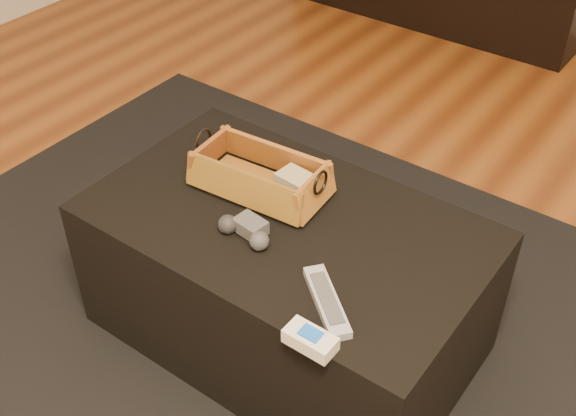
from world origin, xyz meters
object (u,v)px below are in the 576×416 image
Objects in this scene: tv_remote at (252,183)px; silver_remote at (327,301)px; ottoman at (286,280)px; game_controller at (246,230)px; cream_gadget at (310,340)px; wicker_basket at (260,177)px.

tv_remote is 0.97× the size of silver_remote.
game_controller is at bearing -108.67° from ottoman.
tv_remote is at bearing 141.09° from cream_gadget.
ottoman is at bearing -27.56° from tv_remote.
ottoman is at bearing 143.14° from silver_remote.
wicker_basket is 3.40× the size of cream_gadget.
tv_remote is 0.54m from cream_gadget.
game_controller is 0.37m from cream_gadget.
wicker_basket is at bearing 117.66° from game_controller.
wicker_basket is at bearing 146.89° from silver_remote.
silver_remote is at bearing -33.11° from wicker_basket.
tv_remote is 1.27× the size of game_controller.
tv_remote is at bearing 162.89° from ottoman.
cream_gadget is at bearing -49.36° from tv_remote.
silver_remote is (0.39, -0.23, -0.01)m from tv_remote.
cream_gadget is (0.42, -0.34, -0.00)m from tv_remote.
cream_gadget is at bearing -46.80° from ottoman.
silver_remote is at bearing 107.52° from cream_gadget.
cream_gadget is at bearing -41.26° from wicker_basket.
cream_gadget reaches higher than tv_remote.
tv_remote is 0.19m from game_controller.
game_controller reaches higher than ottoman.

